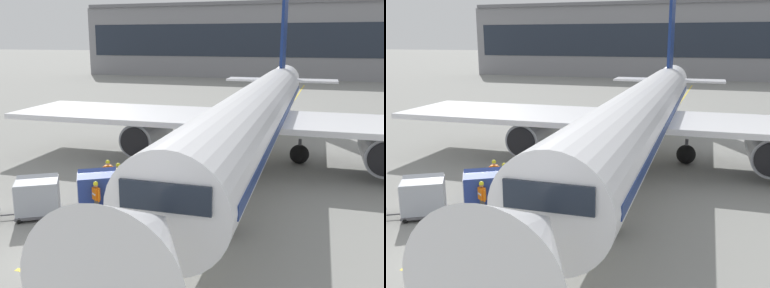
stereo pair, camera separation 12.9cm
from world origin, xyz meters
TOP-DOWN VIEW (x-y plane):
  - ground_plane at (0.00, 0.00)m, footprint 600.00×600.00m
  - parked_airplane at (5.31, 15.56)m, footprint 34.20×43.90m
  - belt_loader at (1.47, 8.17)m, footprint 5.03×3.85m
  - baggage_cart_lead at (-0.78, 5.31)m, footprint 2.74×2.41m
  - baggage_cart_second at (-2.98, 3.58)m, footprint 2.74×2.41m
  - ground_crew_by_loader at (-1.34, 5.75)m, footprint 0.44×0.43m
  - ground_crew_by_carts at (-0.31, 4.33)m, footprint 0.49×0.41m
  - ground_crew_marshaller at (-0.75, 7.44)m, footprint 0.46×0.43m
  - ground_crew_wingwalker at (-1.56, 7.79)m, footprint 0.52×0.39m
  - safety_cone_engine_keepout at (-0.52, 15.20)m, footprint 0.54×0.54m
  - apron_guidance_line_lead_in at (4.99, 14.73)m, footprint 0.20×110.00m
  - terminal_building at (14.53, 89.23)m, footprint 120.14×18.37m

SIDE VIEW (x-z plane):
  - ground_plane at x=0.00m, z-range 0.00..0.00m
  - apron_guidance_line_lead_in at x=4.99m, z-range 0.00..0.01m
  - safety_cone_engine_keepout at x=-0.52m, z-range -0.01..0.60m
  - belt_loader at x=1.47m, z-range -0.75..2.56m
  - ground_crew_by_loader at x=-1.34m, z-range 0.13..1.87m
  - ground_crew_by_carts at x=-0.31m, z-range 0.13..1.87m
  - ground_crew_marshaller at x=-0.75m, z-range 0.13..1.87m
  - ground_crew_wingwalker at x=-1.56m, z-range 0.13..1.87m
  - baggage_cart_lead at x=-0.78m, z-range 0.04..1.96m
  - baggage_cart_second at x=-2.98m, z-range 0.04..1.96m
  - parked_airplane at x=5.31m, z-range -3.82..10.73m
  - terminal_building at x=14.53m, z-range -0.05..15.90m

